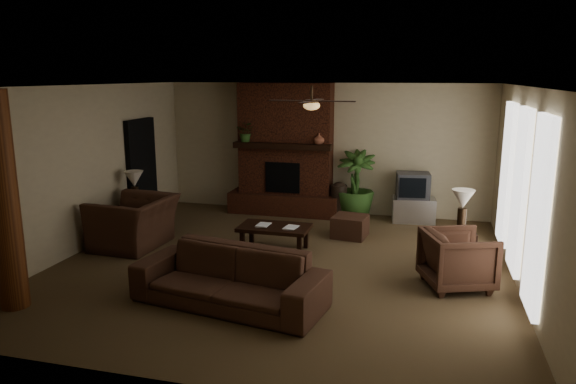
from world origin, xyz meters
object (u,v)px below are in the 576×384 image
(tv_stand, at_px, (413,210))
(side_table_left, at_px, (138,218))
(armchair_left, at_px, (134,214))
(ottoman, at_px, (350,226))
(floor_vase, at_px, (339,198))
(log_column, at_px, (4,202))
(sofa, at_px, (229,269))
(coffee_table, at_px, (274,229))
(side_table_right, at_px, (458,247))
(armchair_right, at_px, (458,257))
(floor_plant, at_px, (355,199))
(lamp_right, at_px, (463,202))
(lamp_left, at_px, (134,181))

(tv_stand, distance_m, side_table_left, 5.51)
(armchair_left, height_order, tv_stand, armchair_left)
(ottoman, height_order, tv_stand, tv_stand)
(floor_vase, bearing_deg, log_column, -121.47)
(sofa, height_order, armchair_left, armchair_left)
(log_column, bearing_deg, sofa, 15.98)
(coffee_table, relative_size, side_table_right, 2.18)
(armchair_left, bearing_deg, coffee_table, 102.29)
(sofa, bearing_deg, ottoman, 82.08)
(coffee_table, bearing_deg, armchair_right, -17.45)
(tv_stand, bearing_deg, coffee_table, -138.19)
(floor_plant, height_order, lamp_right, lamp_right)
(armchair_right, distance_m, floor_vase, 4.03)
(floor_vase, height_order, floor_plant, floor_plant)
(lamp_left, bearing_deg, coffee_table, -6.58)
(tv_stand, xyz_separation_m, side_table_right, (0.77, -2.38, 0.03))
(ottoman, xyz_separation_m, floor_vase, (-0.43, 1.32, 0.23))
(armchair_right, distance_m, side_table_left, 5.95)
(ottoman, bearing_deg, side_table_right, -28.02)
(armchair_left, xyz_separation_m, lamp_right, (5.49, 0.58, 0.42))
(sofa, bearing_deg, floor_vase, 91.91)
(log_column, bearing_deg, coffee_table, 49.33)
(sofa, relative_size, side_table_right, 4.58)
(tv_stand, relative_size, side_table_left, 1.55)
(sofa, bearing_deg, lamp_left, 147.67)
(armchair_left, relative_size, lamp_left, 2.06)
(armchair_left, xyz_separation_m, coffee_table, (2.44, 0.43, -0.21))
(coffee_table, height_order, floor_plant, floor_plant)
(sofa, relative_size, side_table_left, 4.58)
(floor_vase, distance_m, side_table_left, 4.10)
(coffee_table, height_order, side_table_left, side_table_left)
(side_table_left, bearing_deg, lamp_right, -2.27)
(floor_plant, bearing_deg, coffee_table, -112.91)
(sofa, height_order, side_table_left, sofa)
(coffee_table, relative_size, ottoman, 2.00)
(armchair_left, distance_m, side_table_left, 0.96)
(side_table_right, bearing_deg, floor_plant, 129.71)
(lamp_right, bearing_deg, log_column, -150.51)
(side_table_left, distance_m, lamp_left, 0.73)
(floor_vase, bearing_deg, armchair_right, -56.11)
(log_column, relative_size, armchair_left, 2.09)
(tv_stand, relative_size, side_table_right, 1.55)
(log_column, relative_size, lamp_right, 4.31)
(ottoman, height_order, side_table_right, side_table_right)
(log_column, distance_m, armchair_left, 2.77)
(lamp_right, bearing_deg, side_table_left, 177.73)
(log_column, xyz_separation_m, lamp_left, (-0.20, 3.40, -0.40))
(sofa, bearing_deg, side_table_right, 48.83)
(coffee_table, xyz_separation_m, side_table_right, (3.03, 0.10, -0.10))
(side_table_right, xyz_separation_m, lamp_right, (0.03, 0.05, 0.73))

